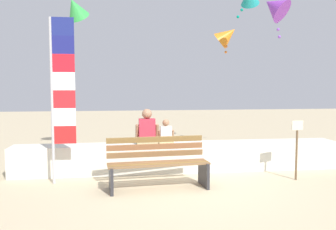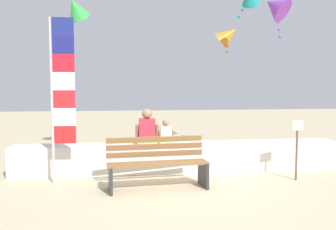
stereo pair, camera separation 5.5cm
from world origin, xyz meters
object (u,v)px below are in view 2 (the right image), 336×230
at_px(sign_post, 297,145).
at_px(kite_orange, 228,35).
at_px(person_child, 166,134).
at_px(person_adult, 147,130).
at_px(park_bench, 157,164).
at_px(kite_purple, 275,6).
at_px(flag_banner, 60,88).
at_px(kite_green, 76,9).

bearing_deg(sign_post, kite_orange, 90.42).
height_order(person_child, kite_orange, kite_orange).
height_order(person_adult, kite_orange, kite_orange).
xyz_separation_m(park_bench, kite_purple, (3.28, 2.63, 3.39)).
xyz_separation_m(flag_banner, kite_green, (0.03, 2.36, 1.92)).
bearing_deg(person_adult, kite_orange, 51.52).
bearing_deg(kite_purple, kite_green, 176.97).
height_order(person_adult, flag_banner, flag_banner).
distance_m(person_child, sign_post, 2.60).
height_order(flag_banner, kite_purple, kite_purple).
bearing_deg(kite_orange, kite_purple, -72.79).
bearing_deg(kite_orange, park_bench, -119.95).
distance_m(flag_banner, kite_purple, 5.81).
relative_size(kite_orange, kite_green, 1.07).
height_order(kite_orange, kite_purple, kite_purple).
xyz_separation_m(person_child, kite_green, (-2.00, 1.74, 2.89)).
xyz_separation_m(park_bench, flag_banner, (-1.73, 0.53, 1.34)).
bearing_deg(kite_orange, sign_post, -89.58).
bearing_deg(sign_post, park_bench, -176.60).
distance_m(kite_orange, kite_green, 4.71).
bearing_deg(park_bench, kite_green, 120.51).
height_order(kite_purple, sign_post, kite_purple).
xyz_separation_m(kite_orange, kite_green, (-4.37, -1.73, 0.32)).
height_order(person_child, kite_purple, kite_purple).
bearing_deg(kite_green, person_child, -41.11).
relative_size(flag_banner, kite_green, 3.27).
height_order(park_bench, person_adult, person_adult).
distance_m(kite_purple, kite_green, 4.99).
bearing_deg(kite_orange, person_child, -124.26).
xyz_separation_m(person_adult, sign_post, (2.79, -0.98, -0.20)).
xyz_separation_m(flag_banner, sign_post, (4.43, -0.37, -1.08)).
distance_m(park_bench, kite_green, 4.68).
height_order(flag_banner, kite_orange, kite_orange).
bearing_deg(kite_purple, park_bench, -141.32).
bearing_deg(person_child, kite_orange, 55.74).
xyz_separation_m(kite_orange, sign_post, (0.03, -4.46, -2.67)).
height_order(park_bench, flag_banner, flag_banner).
distance_m(park_bench, kite_purple, 5.40).
relative_size(person_child, kite_green, 0.55).
bearing_deg(person_adult, sign_post, -19.41).
relative_size(kite_purple, kite_green, 1.26).
bearing_deg(sign_post, kite_green, 148.18).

